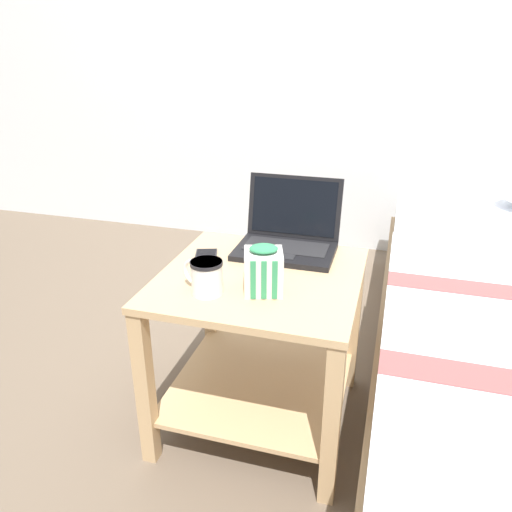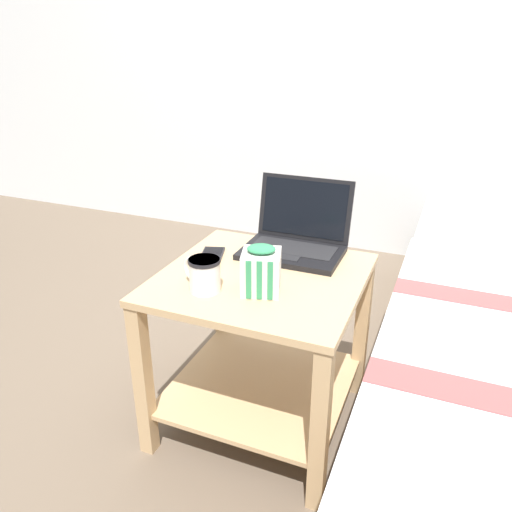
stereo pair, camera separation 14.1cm
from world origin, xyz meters
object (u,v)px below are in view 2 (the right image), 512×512
Objects in this scene: laptop at (296,238)px; mug_front_left at (204,273)px; snack_bag at (261,270)px; cell_phone at (212,256)px.

mug_front_left is (-0.15, -0.37, 0.01)m from laptop.
laptop is 2.32× the size of snack_bag.
snack_bag is at bearing -89.79° from laptop.
snack_bag is (0.00, -0.31, 0.02)m from laptop.
snack_bag reaches higher than cell_phone.
cell_phone is at bearing -146.14° from laptop.
cell_phone is (-0.23, -0.16, -0.04)m from laptop.
snack_bag is (0.15, 0.06, 0.01)m from mug_front_left.
cell_phone is (-0.09, 0.21, -0.05)m from mug_front_left.
cell_phone is (-0.23, 0.15, -0.06)m from snack_bag.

